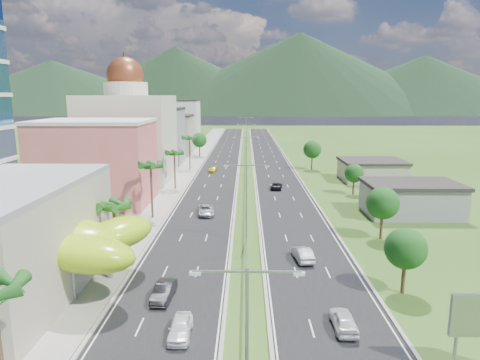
{
  "coord_description": "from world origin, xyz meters",
  "views": [
    {
      "loc": [
        -0.07,
        -45.99,
        19.8
      ],
      "look_at": [
        -0.99,
        19.27,
        7.0
      ],
      "focal_mm": 32.0,
      "sensor_mm": 36.0,
      "label": 1
    }
  ],
  "objects": [
    {
      "name": "median_guardrail",
      "position": [
        0.0,
        71.99,
        0.62
      ],
      "size": [
        0.1,
        216.06,
        0.76
      ],
      "color": "gray",
      "rests_on": "ground"
    },
    {
      "name": "car_silver_mid_left",
      "position": [
        -6.82,
        24.04,
        0.83
      ],
      "size": [
        3.23,
        5.93,
        1.58
      ],
      "primitive_type": "imported",
      "rotation": [
        0.0,
        0.0,
        0.11
      ],
      "color": "#A1A4A9",
      "rests_on": "road_left"
    },
    {
      "name": "mountain_ridge",
      "position": [
        60.0,
        450.0,
        0.0
      ],
      "size": [
        860.0,
        140.0,
        90.0
      ],
      "primitive_type": null,
      "color": "black",
      "rests_on": "ground"
    },
    {
      "name": "streetlight_median_c",
      "position": [
        0.0,
        50.0,
        6.75
      ],
      "size": [
        6.04,
        0.25,
        11.0
      ],
      "color": "gray",
      "rests_on": "ground"
    },
    {
      "name": "palm_tree_c",
      "position": [
        -15.5,
        22.0,
        8.5
      ],
      "size": [
        3.6,
        3.6,
        9.6
      ],
      "color": "#47301C",
      "rests_on": "ground"
    },
    {
      "name": "midrise_white",
      "position": [
        -27.0,
        125.0,
        9.0
      ],
      "size": [
        16.0,
        15.0,
        18.0
      ],
      "primitive_type": "cube",
      "color": "silver",
      "rests_on": "ground"
    },
    {
      "name": "midrise_beige",
      "position": [
        -27.0,
        102.0,
        6.5
      ],
      "size": [
        16.0,
        15.0,
        13.0
      ],
      "primitive_type": "cube",
      "color": "#ABA08D",
      "rests_on": "ground"
    },
    {
      "name": "road_right",
      "position": [
        7.5,
        90.0,
        0.02
      ],
      "size": [
        11.0,
        260.0,
        0.04
      ],
      "primitive_type": "cube",
      "color": "black",
      "rests_on": "ground"
    },
    {
      "name": "car_dark_left",
      "position": [
        -8.18,
        -6.69,
        0.85
      ],
      "size": [
        2.02,
        4.99,
        1.61
      ],
      "primitive_type": "imported",
      "rotation": [
        0.0,
        0.0,
        -0.07
      ],
      "color": "black",
      "rests_on": "road_left"
    },
    {
      "name": "car_silver_right",
      "position": [
        6.91,
        3.69,
        0.87
      ],
      "size": [
        2.43,
        5.21,
        1.65
      ],
      "primitive_type": "imported",
      "rotation": [
        0.0,
        0.0,
        3.28
      ],
      "color": "#A8ABB0",
      "rests_on": "road_right"
    },
    {
      "name": "road_left",
      "position": [
        -7.5,
        90.0,
        0.02
      ],
      "size": [
        11.0,
        260.0,
        0.04
      ],
      "primitive_type": "cube",
      "color": "black",
      "rests_on": "ground"
    },
    {
      "name": "shed_far",
      "position": [
        30.0,
        55.0,
        2.2
      ],
      "size": [
        14.0,
        12.0,
        4.4
      ],
      "primitive_type": "cube",
      "color": "#ABA08D",
      "rests_on": "ground"
    },
    {
      "name": "car_yellow_far_left",
      "position": [
        -8.86,
        65.99,
        0.71
      ],
      "size": [
        2.42,
        4.82,
        1.34
      ],
      "primitive_type": "imported",
      "rotation": [
        0.0,
        0.0,
        -0.12
      ],
      "color": "gold",
      "rests_on": "road_left"
    },
    {
      "name": "leafy_tree_lfar",
      "position": [
        -15.5,
        95.0,
        5.58
      ],
      "size": [
        4.9,
        4.9,
        8.05
      ],
      "color": "#47301C",
      "rests_on": "ground"
    },
    {
      "name": "leafy_tree_ra",
      "position": [
        16.0,
        -5.0,
        4.78
      ],
      "size": [
        4.2,
        4.2,
        6.9
      ],
      "color": "#47301C",
      "rests_on": "ground"
    },
    {
      "name": "streetlight_median_d",
      "position": [
        0.0,
        95.0,
        6.75
      ],
      "size": [
        6.04,
        0.25,
        11.0
      ],
      "color": "gray",
      "rests_on": "ground"
    },
    {
      "name": "car_white_near_left",
      "position": [
        -5.52,
        -13.4,
        0.81
      ],
      "size": [
        1.87,
        4.53,
        1.54
      ],
      "primitive_type": "imported",
      "rotation": [
        0.0,
        0.0,
        0.01
      ],
      "color": "white",
      "rests_on": "road_left"
    },
    {
      "name": "streetlight_median_e",
      "position": [
        0.0,
        140.0,
        6.75
      ],
      "size": [
        6.04,
        0.25,
        11.0
      ],
      "color": "gray",
      "rests_on": "ground"
    },
    {
      "name": "streetlight_median_a",
      "position": [
        0.0,
        -25.0,
        6.75
      ],
      "size": [
        6.04,
        0.25,
        11.0
      ],
      "color": "gray",
      "rests_on": "ground"
    },
    {
      "name": "leafy_tree_rd",
      "position": [
        18.0,
        70.0,
        5.58
      ],
      "size": [
        4.9,
        4.9,
        8.05
      ],
      "color": "#47301C",
      "rests_on": "ground"
    },
    {
      "name": "pink_shophouse",
      "position": [
        -28.0,
        32.0,
        7.5
      ],
      "size": [
        20.0,
        15.0,
        15.0
      ],
      "primitive_type": "cube",
      "color": "#DA6359",
      "rests_on": "ground"
    },
    {
      "name": "shed_near",
      "position": [
        28.0,
        25.0,
        2.5
      ],
      "size": [
        15.0,
        10.0,
        5.0
      ],
      "primitive_type": "cube",
      "color": "gray",
      "rests_on": "ground"
    },
    {
      "name": "lime_canopy",
      "position": [
        -20.0,
        -4.0,
        4.99
      ],
      "size": [
        18.0,
        15.0,
        7.4
      ],
      "color": "#99C813",
      "rests_on": "ground"
    },
    {
      "name": "palm_tree_b",
      "position": [
        -15.5,
        2.0,
        7.06
      ],
      "size": [
        3.6,
        3.6,
        8.1
      ],
      "color": "#47301C",
      "rests_on": "ground"
    },
    {
      "name": "car_white_near_right",
      "position": [
        8.4,
        -12.05,
        0.84
      ],
      "size": [
        1.91,
        4.7,
        1.6
      ],
      "primitive_type": "imported",
      "rotation": [
        0.0,
        0.0,
        3.14
      ],
      "color": "silver",
      "rests_on": "road_right"
    },
    {
      "name": "leafy_tree_rc",
      "position": [
        22.0,
        40.0,
        4.37
      ],
      "size": [
        3.85,
        3.85,
        6.33
      ],
      "color": "#47301C",
      "rests_on": "ground"
    },
    {
      "name": "palm_tree_d",
      "position": [
        -15.5,
        45.0,
        7.54
      ],
      "size": [
        3.6,
        3.6,
        8.6
      ],
      "color": "#47301C",
      "rests_on": "ground"
    },
    {
      "name": "sidewalk_left",
      "position": [
        -17.0,
        90.0,
        0.06
      ],
      "size": [
        7.0,
        260.0,
        0.12
      ],
      "primitive_type": "cube",
      "color": "gray",
      "rests_on": "ground"
    },
    {
      "name": "streetlight_median_b",
      "position": [
        0.0,
        10.0,
        6.75
      ],
      "size": [
        6.04,
        0.25,
        11.0
      ],
      "color": "gray",
      "rests_on": "ground"
    },
    {
      "name": "domed_building",
      "position": [
        -28.0,
        55.0,
        11.35
      ],
      "size": [
        20.0,
        20.0,
        28.7
      ],
      "color": "beige",
      "rests_on": "ground"
    },
    {
      "name": "leafy_tree_rb",
      "position": [
        19.0,
        12.0,
        5.18
      ],
      "size": [
        4.55,
        4.55,
        7.47
      ],
      "color": "#47301C",
      "rests_on": "ground"
    },
    {
      "name": "car_dark_far_right",
      "position": [
        6.57,
        44.8,
        0.74
      ],
      "size": [
        3.04,
        5.34,
        1.41
      ],
      "primitive_type": "imported",
      "rotation": [
        0.0,
        0.0,
        3.0
      ],
      "color": "black",
      "rests_on": "road_right"
    },
    {
      "name": "ground",
      "position": [
        0.0,
        0.0,
        0.0
      ],
      "size": [
        500.0,
        500.0,
        0.0
      ],
      "primitive_type": "plane",
      "color": "#2D5119",
      "rests_on": "ground"
    },
    {
      "name": "palm_tree_e",
      "position": [
        -15.5,
        70.0,
        8.31
      ],
      "size": [
        3.6,
        3.6,
        9.4
      ],
      "color": "#47301C",
      "rests_on": "ground"
    },
    {
      "name": "midrise_grey",
      "position": [
        -27.0,
        80.0,
        8.0
      ],
      "size": [
        16.0,
        15.0,
        16.0
      ],
      "primitive_type": "cube",
      "color": "gray",
      "rests_on": "ground"
    }
  ]
}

